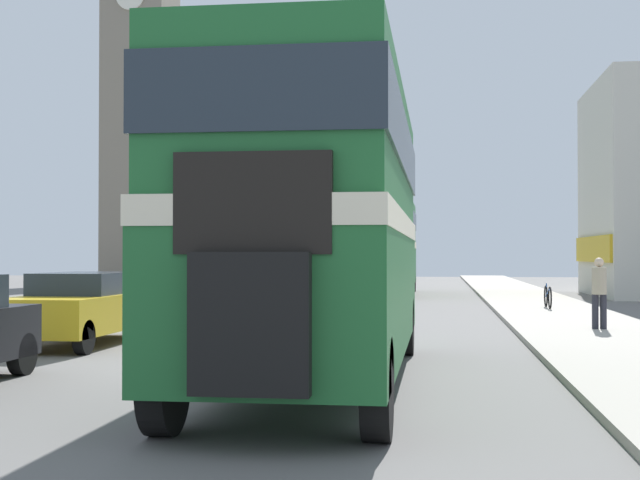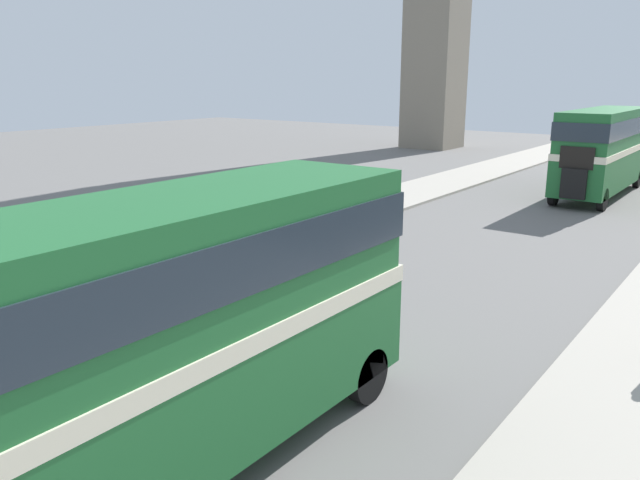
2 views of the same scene
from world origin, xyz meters
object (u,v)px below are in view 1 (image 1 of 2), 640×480
bus_distant (387,240)px  pedestrian_walking (599,289)px  double_decker_bus (320,210)px  car_parked_mid (84,307)px  bicycle_on_pavement (548,297)px  church_tower (141,42)px

bus_distant → pedestrian_walking: bearing=-72.8°
double_decker_bus → bus_distant: (-0.65, 27.83, 0.05)m
double_decker_bus → car_parked_mid: double_decker_bus is taller
car_parked_mid → double_decker_bus: bearing=-41.6°
bicycle_on_pavement → church_tower: 37.94m
car_parked_mid → pedestrian_walking: 11.46m
pedestrian_walking → double_decker_bus: bearing=-121.8°
bicycle_on_pavement → church_tower: (-22.60, 26.43, 15.17)m
church_tower → car_parked_mid: bearing=-72.6°
double_decker_bus → bicycle_on_pavement: 17.43m
double_decker_bus → pedestrian_walking: bearing=58.2°
bus_distant → car_parked_mid: (-4.89, -22.91, -1.74)m
car_parked_mid → bus_distant: bearing=78.0°
bus_distant → car_parked_mid: bearing=-102.0°
car_parked_mid → church_tower: size_ratio=0.15×
car_parked_mid → pedestrian_walking: size_ratio=2.87×
double_decker_bus → bus_distant: size_ratio=1.00×
double_decker_bus → pedestrian_walking: double_decker_bus is taller
car_parked_mid → pedestrian_walking: bearing=18.6°
double_decker_bus → pedestrian_walking: size_ratio=5.83×
bicycle_on_pavement → car_parked_mid: bearing=-132.5°
double_decker_bus → bicycle_on_pavement: (5.12, 16.55, -1.97)m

